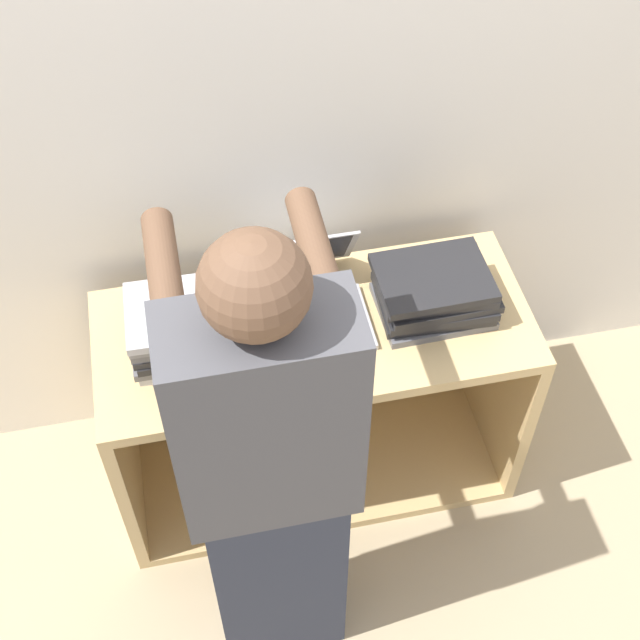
{
  "coord_description": "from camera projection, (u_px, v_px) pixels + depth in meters",
  "views": [
    {
      "loc": [
        -0.31,
        -1.3,
        2.63
      ],
      "look_at": [
        0.0,
        0.18,
        0.84
      ],
      "focal_mm": 50.0,
      "sensor_mm": 36.0,
      "label": 1
    }
  ],
  "objects": [
    {
      "name": "laptop_stack_left",
      "position": [
        189.0,
        326.0,
        2.38
      ],
      "size": [
        0.33,
        0.25,
        0.17
      ],
      "color": "#B7B7BC",
      "rests_on": "cart"
    },
    {
      "name": "wall_back",
      "position": [
        285.0,
        107.0,
        2.35
      ],
      "size": [
        8.0,
        0.05,
        2.4
      ],
      "color": "silver",
      "rests_on": "ground_plane"
    },
    {
      "name": "laptop_open",
      "position": [
        310.0,
        300.0,
        2.48
      ],
      "size": [
        0.31,
        0.36,
        0.22
      ],
      "color": "#B7B7BC",
      "rests_on": "cart"
    },
    {
      "name": "cart",
      "position": [
        310.0,
        384.0,
        2.8
      ],
      "size": [
        1.23,
        0.53,
        0.72
      ],
      "color": "tan",
      "rests_on": "ground_plane"
    },
    {
      "name": "person",
      "position": [
        270.0,
        483.0,
        2.08
      ],
      "size": [
        0.4,
        0.52,
        1.59
      ],
      "color": "#2D3342",
      "rests_on": "ground_plane"
    },
    {
      "name": "laptop_stack_right",
      "position": [
        434.0,
        291.0,
        2.47
      ],
      "size": [
        0.33,
        0.25,
        0.14
      ],
      "color": "slate",
      "rests_on": "cart"
    },
    {
      "name": "ground_plane",
      "position": [
        332.0,
        532.0,
        2.87
      ],
      "size": [
        12.0,
        12.0,
        0.0
      ],
      "primitive_type": "plane",
      "color": "tan"
    }
  ]
}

